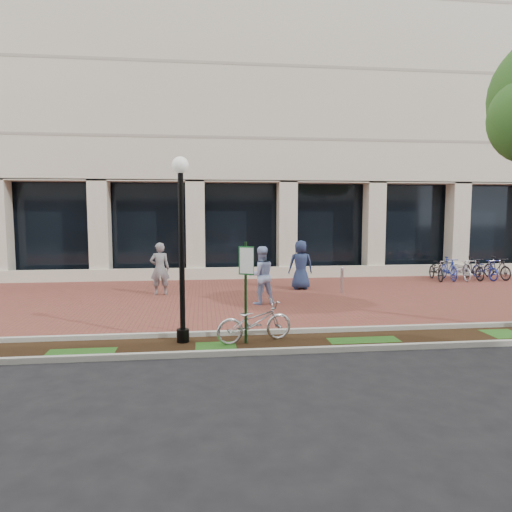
{
  "coord_description": "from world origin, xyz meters",
  "views": [
    {
      "loc": [
        -1.7,
        -14.97,
        2.91
      ],
      "look_at": [
        -0.04,
        -0.8,
        1.51
      ],
      "focal_mm": 32.0,
      "sensor_mm": 36.0,
      "label": 1
    }
  ],
  "objects": [
    {
      "name": "planting_strip",
      "position": [
        0.0,
        -5.25,
        0.01
      ],
      "size": [
        40.0,
        1.5,
        0.01
      ],
      "primitive_type": "cube",
      "color": "black",
      "rests_on": "ground"
    },
    {
      "name": "curb_plaza_side",
      "position": [
        0.0,
        -4.5,
        0.06
      ],
      "size": [
        40.0,
        0.12,
        0.12
      ],
      "primitive_type": "cube",
      "color": "#A9A9A0",
      "rests_on": "ground"
    },
    {
      "name": "pedestrian_left",
      "position": [
        -3.19,
        1.03,
        0.92
      ],
      "size": [
        0.72,
        0.52,
        1.84
      ],
      "primitive_type": "imported",
      "rotation": [
        0.0,
        0.0,
        3.26
      ],
      "color": "slate",
      "rests_on": "ground"
    },
    {
      "name": "ground",
      "position": [
        0.0,
        0.0,
        0.0
      ],
      "size": [
        120.0,
        120.0,
        0.0
      ],
      "primitive_type": "plane",
      "color": "black",
      "rests_on": "ground"
    },
    {
      "name": "curb_street_side",
      "position": [
        0.0,
        -6.0,
        0.06
      ],
      "size": [
        40.0,
        0.12,
        0.12
      ],
      "primitive_type": "cube",
      "color": "#A9A9A0",
      "rests_on": "ground"
    },
    {
      "name": "parking_sign",
      "position": [
        -0.78,
        -5.21,
        1.45
      ],
      "size": [
        0.34,
        0.07,
        2.25
      ],
      "rotation": [
        0.0,
        0.0,
        -0.39
      ],
      "color": "#123316",
      "rests_on": "ground"
    },
    {
      "name": "locked_bicycle",
      "position": [
        -0.57,
        -5.09,
        0.47
      ],
      "size": [
        1.88,
        1.09,
        0.93
      ],
      "primitive_type": "imported",
      "rotation": [
        0.0,
        0.0,
        1.86
      ],
      "color": "#BABABE",
      "rests_on": "ground"
    },
    {
      "name": "pedestrian_right",
      "position": [
        1.92,
        1.59,
        0.92
      ],
      "size": [
        0.92,
        0.62,
        1.84
      ],
      "primitive_type": "imported",
      "rotation": [
        0.0,
        0.0,
        3.11
      ],
      "color": "#1D294A",
      "rests_on": "ground"
    },
    {
      "name": "near_office_building",
      "position": [
        0.0,
        10.47,
        10.05
      ],
      "size": [
        40.0,
        12.12,
        16.0
      ],
      "color": "#BFB6A3",
      "rests_on": "ground"
    },
    {
      "name": "bollard",
      "position": [
        3.21,
        0.62,
        0.48
      ],
      "size": [
        0.12,
        0.12,
        0.95
      ],
      "color": "#BBBBC0",
      "rests_on": "ground"
    },
    {
      "name": "pedestrian_mid",
      "position": [
        0.1,
        -0.93,
        0.91
      ],
      "size": [
        1.0,
        0.85,
        1.82
      ],
      "primitive_type": "imported",
      "rotation": [
        0.0,
        0.0,
        3.33
      ],
      "color": "#99B2E5",
      "rests_on": "ground"
    },
    {
      "name": "brick_plaza",
      "position": [
        0.0,
        0.0,
        0.01
      ],
      "size": [
        40.0,
        9.0,
        0.01
      ],
      "primitive_type": "cube",
      "color": "brown",
      "rests_on": "ground"
    },
    {
      "name": "bike_rack_cluster",
      "position": [
        9.47,
        3.12,
        0.46
      ],
      "size": [
        3.48,
        1.74,
        0.97
      ],
      "rotation": [
        0.0,
        0.0,
        -0.06
      ],
      "color": "black",
      "rests_on": "ground"
    },
    {
      "name": "lamppost",
      "position": [
        -2.16,
        -4.93,
        2.31
      ],
      "size": [
        0.36,
        0.36,
        4.08
      ],
      "color": "black",
      "rests_on": "ground"
    }
  ]
}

